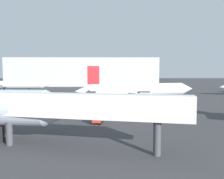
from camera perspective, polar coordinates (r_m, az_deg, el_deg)
name	(u,v)px	position (r m, az deg, el deg)	size (l,w,h in m)	color
airplane_distant	(137,90)	(58.03, 6.30, -0.12)	(31.51, 23.39, 9.25)	white
airplane_far_left	(5,85)	(91.25, -25.09, 1.05)	(32.39, 26.02, 9.12)	silver
jet_bridge	(58,106)	(23.68, -13.30, -3.98)	(24.10, 7.17, 5.87)	silver
baggage_cart	(98,118)	(35.19, -3.59, -7.18)	(1.62, 2.53, 1.30)	red
terminal_building	(83,72)	(134.58, -7.12, 4.30)	(84.15, 19.59, 15.76)	#B7B7B2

